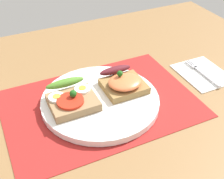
{
  "coord_description": "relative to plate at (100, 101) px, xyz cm",
  "views": [
    {
      "loc": [
        -20.37,
        -49.82,
        44.6
      ],
      "look_at": [
        3.0,
        0.0,
        3.33
      ],
      "focal_mm": 47.97,
      "sensor_mm": 36.0,
      "label": 1
    }
  ],
  "objects": [
    {
      "name": "sandwich_salmon",
      "position": [
        6.4,
        1.15,
        2.53
      ],
      "size": [
        9.65,
        10.17,
        5.02
      ],
      "color": "olive",
      "rests_on": "plate"
    },
    {
      "name": "plate",
      "position": [
        0.0,
        0.0,
        0.0
      ],
      "size": [
        27.22,
        27.22,
        1.53
      ],
      "primitive_type": "cylinder",
      "color": "white",
      "rests_on": "placemat"
    },
    {
      "name": "napkin",
      "position": [
        29.77,
        -0.18,
        -0.77
      ],
      "size": [
        11.61,
        14.04,
        0.6
      ],
      "primitive_type": "cube",
      "color": "white",
      "rests_on": "ground_plane"
    },
    {
      "name": "sandwich_egg_tomato",
      "position": [
        -6.53,
        1.14,
        2.22
      ],
      "size": [
        10.32,
        10.24,
        4.14
      ],
      "color": "#91714B",
      "rests_on": "plate"
    },
    {
      "name": "ground_plane",
      "position": [
        0.0,
        0.0,
        -2.67
      ],
      "size": [
        120.0,
        90.0,
        3.2
      ],
      "primitive_type": "cube",
      "color": "olive"
    },
    {
      "name": "placemat",
      "position": [
        0.0,
        0.0,
        -0.92
      ],
      "size": [
        43.91,
        30.27,
        0.3
      ],
      "primitive_type": "cube",
      "color": "maroon",
      "rests_on": "ground_plane"
    },
    {
      "name": "fork",
      "position": [
        29.27,
        0.11,
        -0.31
      ],
      "size": [
        1.62,
        13.65,
        0.32
      ],
      "color": "#B7B7BC",
      "rests_on": "napkin"
    }
  ]
}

